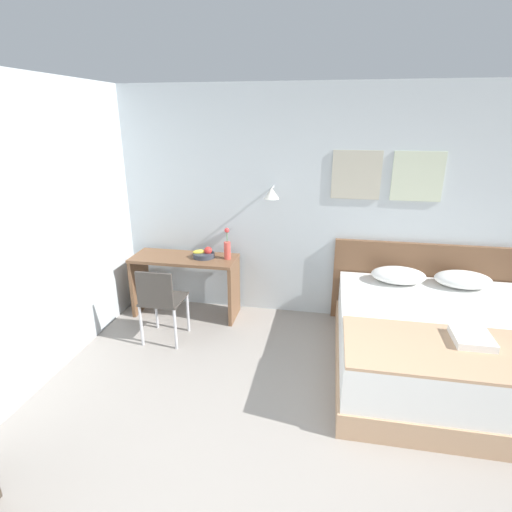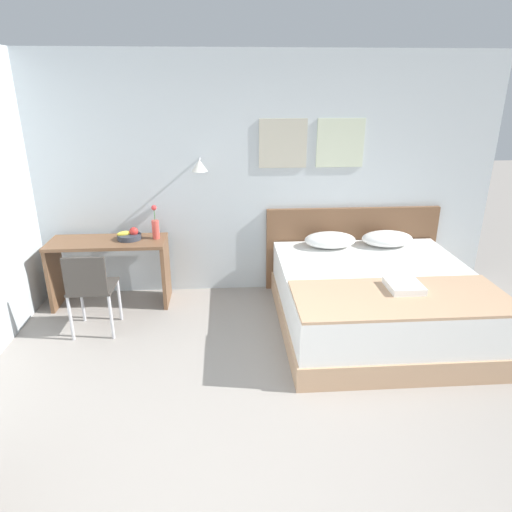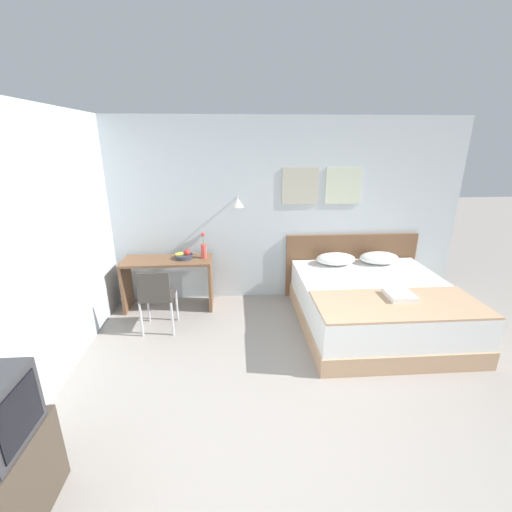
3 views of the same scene
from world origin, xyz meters
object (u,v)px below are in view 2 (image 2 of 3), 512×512
object	(u,v)px
throw_blanket	(402,297)
folded_towel_near_foot	(404,286)
desk_chair	(90,286)
flower_vase	(155,227)
bed	(377,301)
pillow_left	(330,240)
pillow_right	(387,239)
headboard	(351,248)
fruit_bowl	(130,236)
desk	(109,260)

from	to	relation	value
throw_blanket	folded_towel_near_foot	size ratio (longest dim) A/B	5.81
desk_chair	flower_vase	distance (m)	0.97
bed	flower_vase	bearing A→B (deg)	160.74
desk_chair	flower_vase	world-z (taller)	flower_vase
desk_chair	throw_blanket	bearing A→B (deg)	-12.97
pillow_left	flower_vase	size ratio (longest dim) A/B	1.53
pillow_right	pillow_left	bearing A→B (deg)	180.00
bed	headboard	xyz separation A→B (m)	(-0.00, 1.02, 0.19)
throw_blanket	fruit_bowl	xyz separation A→B (m)	(-2.51, 1.35, 0.17)
headboard	desk	size ratio (longest dim) A/B	1.63
pillow_left	fruit_bowl	xyz separation A→B (m)	(-2.18, 0.02, 0.10)
bed	desk	bearing A→B (deg)	164.85
desk_chair	pillow_left	bearing A→B (deg)	15.78
bed	pillow_left	bearing A→B (deg)	113.22
pillow_right	desk_chair	distance (m)	3.18
pillow_right	folded_towel_near_foot	xyz separation A→B (m)	(-0.26, -1.19, -0.03)
bed	throw_blanket	bearing A→B (deg)	-90.00
desk	flower_vase	size ratio (longest dim) A/B	3.34
bed	desk_chair	world-z (taller)	desk_chair
bed	headboard	bearing A→B (deg)	90.00
fruit_bowl	pillow_right	bearing A→B (deg)	-0.37
pillow_right	fruit_bowl	bearing A→B (deg)	179.63
bed	fruit_bowl	bearing A→B (deg)	162.84
desk_chair	headboard	bearing A→B (deg)	19.01
throw_blanket	fruit_bowl	distance (m)	2.85
pillow_right	folded_towel_near_foot	distance (m)	1.22
throw_blanket	pillow_right	bearing A→B (deg)	76.30
desk_chair	flower_vase	bearing A→B (deg)	52.70
pillow_right	fruit_bowl	world-z (taller)	fruit_bowl
fruit_bowl	folded_towel_near_foot	bearing A→B (deg)	-25.16
desk	desk_chair	distance (m)	0.68
bed	desk_chair	size ratio (longest dim) A/B	2.35
headboard	folded_towel_near_foot	world-z (taller)	headboard
bed	pillow_left	world-z (taller)	pillow_left
pillow_left	fruit_bowl	size ratio (longest dim) A/B	2.20
desk	flower_vase	bearing A→B (deg)	3.85
headboard	desk	bearing A→B (deg)	-174.26
pillow_left	desk	xyz separation A→B (m)	(-2.42, -0.01, -0.16)
throw_blanket	flower_vase	xyz separation A→B (m)	(-2.23, 1.35, 0.26)
headboard	throw_blanket	bearing A→B (deg)	-90.00
pillow_right	flower_vase	bearing A→B (deg)	179.50
headboard	fruit_bowl	world-z (taller)	headboard
headboard	pillow_left	bearing A→B (deg)	-140.90
flower_vase	desk_chair	bearing A→B (deg)	-127.30
bed	desk	distance (m)	2.85
bed	pillow_left	xyz separation A→B (m)	(-0.32, 0.76, 0.39)
desk_chair	bed	bearing A→B (deg)	-1.33
headboard	desk	xyz separation A→B (m)	(-2.75, -0.28, 0.03)
headboard	throw_blanket	distance (m)	1.60
bed	throw_blanket	world-z (taller)	throw_blanket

